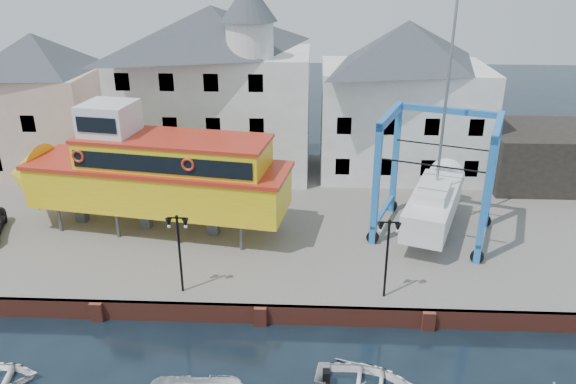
{
  "coord_description": "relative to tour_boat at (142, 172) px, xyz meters",
  "views": [
    {
      "loc": [
        2.37,
        -22.39,
        16.6
      ],
      "look_at": [
        1.0,
        7.0,
        4.0
      ],
      "focal_mm": 35.0,
      "sensor_mm": 36.0,
      "label": 1
    }
  ],
  "objects": [
    {
      "name": "hardstanding",
      "position": [
        7.72,
        2.91,
        -4.14
      ],
      "size": [
        44.0,
        22.0,
        1.0
      ],
      "primitive_type": "cube",
      "color": "#5F5B58",
      "rests_on": "ground"
    },
    {
      "name": "building_pink",
      "position": [
        -10.28,
        9.91,
        1.5
      ],
      "size": [
        8.0,
        7.0,
        10.3
      ],
      "color": "tan",
      "rests_on": "hardstanding"
    },
    {
      "name": "shed_dark",
      "position": [
        26.72,
        8.91,
        -1.64
      ],
      "size": [
        8.0,
        7.0,
        4.0
      ],
      "primitive_type": "cube",
      "color": "black",
      "rests_on": "hardstanding"
    },
    {
      "name": "lamp_post_right",
      "position": [
        13.72,
        -6.89,
        -0.47
      ],
      "size": [
        1.12,
        0.32,
        4.2
      ],
      "color": "black",
      "rests_on": "hardstanding"
    },
    {
      "name": "tour_boat",
      "position": [
        0.0,
        0.0,
        0.0
      ],
      "size": [
        18.19,
        7.02,
        7.73
      ],
      "rotation": [
        0.0,
        0.0,
        -0.16
      ],
      "color": "#59595E",
      "rests_on": "hardstanding"
    },
    {
      "name": "lamp_post_left",
      "position": [
        3.72,
        -6.89,
        -0.47
      ],
      "size": [
        1.12,
        0.32,
        4.2
      ],
      "color": "black",
      "rests_on": "hardstanding"
    },
    {
      "name": "building_white_main",
      "position": [
        2.85,
        10.3,
        2.7
      ],
      "size": [
        14.0,
        8.3,
        14.0
      ],
      "color": "silver",
      "rests_on": "hardstanding"
    },
    {
      "name": "building_white_right",
      "position": [
        16.72,
        10.91,
        1.95
      ],
      "size": [
        12.0,
        8.0,
        11.2
      ],
      "color": "silver",
      "rests_on": "hardstanding"
    },
    {
      "name": "travel_lift",
      "position": [
        17.51,
        0.67,
        -1.31
      ],
      "size": [
        7.88,
        9.52,
        14.02
      ],
      "rotation": [
        0.0,
        0.0,
        -0.35
      ],
      "color": "blue",
      "rests_on": "hardstanding"
    },
    {
      "name": "ground",
      "position": [
        7.72,
        -8.09,
        -4.64
      ],
      "size": [
        140.0,
        140.0,
        0.0
      ],
      "primitive_type": "plane",
      "color": "black",
      "rests_on": "ground"
    },
    {
      "name": "quay_wall",
      "position": [
        7.72,
        -7.98,
        -4.14
      ],
      "size": [
        44.0,
        0.47,
        1.0
      ],
      "color": "brown",
      "rests_on": "ground"
    }
  ]
}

